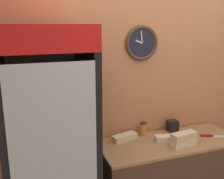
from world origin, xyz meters
TOP-DOWN VIEW (x-y plane):
  - wall_back at (-0.00, 1.16)m, footprint 5.20×0.09m
  - beverage_cooler at (-1.17, 0.80)m, footprint 0.68×0.71m
  - sandwich_stack_bottom at (0.07, 0.70)m, footprint 0.27×0.12m
  - sandwich_stack_middle at (0.07, 0.70)m, footprint 0.27×0.13m
  - sandwich_flat_left at (-0.41, 1.00)m, footprint 0.28×0.15m
  - sandwich_flat_right at (0.00, 0.83)m, footprint 0.30×0.15m
  - chefs_knife at (0.47, 0.77)m, footprint 0.34×0.16m
  - condiment_jar at (-0.19, 1.04)m, footprint 0.07×0.07m
  - napkin_dispenser at (0.16, 1.04)m, footprint 0.11×0.09m

SIDE VIEW (x-z plane):
  - chefs_knife at x=0.47m, z-range 0.89..0.92m
  - sandwich_flat_right at x=0.00m, z-range 0.90..0.95m
  - sandwich_flat_left at x=-0.41m, z-range 0.90..0.95m
  - sandwich_stack_bottom at x=0.07m, z-range 0.90..0.96m
  - napkin_dispenser at x=0.16m, z-range 0.90..1.02m
  - condiment_jar at x=-0.19m, z-range 0.90..1.04m
  - sandwich_stack_middle at x=0.07m, z-range 0.96..1.03m
  - beverage_cooler at x=-1.17m, z-range 0.09..2.12m
  - wall_back at x=0.00m, z-range 0.00..2.70m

